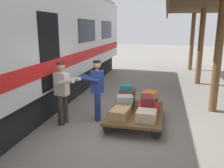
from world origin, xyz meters
TOP-DOWN VIEW (x-y plane):
  - ground_plane at (0.00, 0.00)m, footprint 60.00×60.00m
  - train_car at (3.57, 0.00)m, footprint 3.02×17.42m
  - luggage_cart at (-0.18, -0.38)m, footprint 1.44×2.05m
  - suitcase_cream_canvas at (-0.50, 0.19)m, footprint 0.50×0.49m
  - suitcase_navy_fabric at (-0.50, -0.94)m, footprint 0.54×0.62m
  - suitcase_red_plastic at (-0.50, -0.38)m, footprint 0.54×0.56m
  - suitcase_tan_vintage at (0.15, 0.19)m, footprint 0.50×0.68m
  - suitcase_slate_roller at (0.15, -0.94)m, footprint 0.49×0.65m
  - suitcase_olive_duffel at (0.15, -0.38)m, footprint 0.50×0.60m
  - suitcase_gray_aluminum at (0.14, -0.40)m, footprint 0.49×0.44m
  - suitcase_brown_leather at (0.15, -0.93)m, footprint 0.43×0.52m
  - suitcase_orange_carryall at (-0.49, -0.96)m, footprint 0.46×0.61m
  - suitcase_teal_softside at (0.18, -0.91)m, footprint 0.36×0.43m
  - suitcase_maroon_trunk at (-0.48, -0.36)m, footprint 0.36×0.57m
  - porter_in_overalls at (0.94, -0.39)m, footprint 0.73×0.57m
  - porter_by_door at (1.73, 0.10)m, footprint 0.71×0.51m

SIDE VIEW (x-z plane):
  - ground_plane at x=0.00m, z-range 0.00..0.00m
  - luggage_cart at x=-0.18m, z-range 0.12..0.46m
  - suitcase_navy_fabric at x=-0.50m, z-range 0.34..0.53m
  - suitcase_red_plastic at x=-0.50m, z-range 0.34..0.58m
  - suitcase_cream_canvas at x=-0.50m, z-range 0.34..0.59m
  - suitcase_tan_vintage at x=0.15m, z-range 0.34..0.59m
  - suitcase_olive_duffel at x=0.15m, z-range 0.34..0.60m
  - suitcase_slate_roller at x=0.15m, z-range 0.34..0.63m
  - suitcase_orange_carryall at x=-0.49m, z-range 0.53..0.75m
  - suitcase_gray_aluminum at x=0.14m, z-range 0.60..0.76m
  - suitcase_maroon_trunk at x=-0.48m, z-range 0.58..0.80m
  - suitcase_brown_leather at x=0.15m, z-range 0.63..0.81m
  - suitcase_teal_softside at x=0.18m, z-range 0.81..0.95m
  - porter_in_overalls at x=0.94m, z-range 0.07..1.78m
  - porter_by_door at x=1.73m, z-range 0.07..1.78m
  - train_car at x=3.57m, z-range 0.06..4.06m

